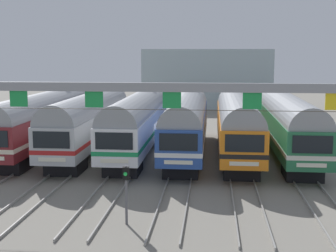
{
  "coord_description": "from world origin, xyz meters",
  "views": [
    {
      "loc": [
        3.92,
        -36.28,
        7.88
      ],
      "look_at": [
        0.47,
        -0.19,
        2.28
      ],
      "focal_mm": 50.43,
      "sensor_mm": 36.0,
      "label": 1
    }
  ],
  "objects_px": {
    "commuter_train_orange": "(237,121)",
    "catenary_gantry": "(133,106)",
    "commuter_train_stainless": "(90,120)",
    "commuter_train_blue": "(187,121)",
    "yard_signal_mast": "(126,184)",
    "commuter_train_maroon": "(43,119)",
    "commuter_train_white": "(138,120)",
    "commuter_train_green": "(288,122)"
  },
  "relations": [
    {
      "from": "catenary_gantry",
      "to": "commuter_train_stainless",
      "type": "bearing_deg",
      "value": 113.25
    },
    {
      "from": "commuter_train_orange",
      "to": "catenary_gantry",
      "type": "height_order",
      "value": "catenary_gantry"
    },
    {
      "from": "commuter_train_stainless",
      "to": "commuter_train_green",
      "type": "distance_m",
      "value": 15.46
    },
    {
      "from": "commuter_train_white",
      "to": "commuter_train_blue",
      "type": "distance_m",
      "value": 3.86
    },
    {
      "from": "commuter_train_maroon",
      "to": "commuter_train_stainless",
      "type": "bearing_deg",
      "value": -0.06
    },
    {
      "from": "commuter_train_stainless",
      "to": "commuter_train_white",
      "type": "height_order",
      "value": "commuter_train_white"
    },
    {
      "from": "commuter_train_orange",
      "to": "catenary_gantry",
      "type": "bearing_deg",
      "value": -113.25
    },
    {
      "from": "commuter_train_stainless",
      "to": "catenary_gantry",
      "type": "height_order",
      "value": "catenary_gantry"
    },
    {
      "from": "commuter_train_blue",
      "to": "catenary_gantry",
      "type": "bearing_deg",
      "value": -98.15
    },
    {
      "from": "yard_signal_mast",
      "to": "catenary_gantry",
      "type": "bearing_deg",
      "value": 90.0
    },
    {
      "from": "commuter_train_orange",
      "to": "commuter_train_green",
      "type": "relative_size",
      "value": 1.0
    },
    {
      "from": "commuter_train_blue",
      "to": "commuter_train_green",
      "type": "xyz_separation_m",
      "value": [
        7.73,
        -0.0,
        -0.0
      ]
    },
    {
      "from": "commuter_train_orange",
      "to": "yard_signal_mast",
      "type": "relative_size",
      "value": 6.47
    },
    {
      "from": "commuter_train_maroon",
      "to": "yard_signal_mast",
      "type": "bearing_deg",
      "value": -58.15
    },
    {
      "from": "commuter_train_white",
      "to": "commuter_train_green",
      "type": "height_order",
      "value": "commuter_train_white"
    },
    {
      "from": "commuter_train_maroon",
      "to": "catenary_gantry",
      "type": "distance_m",
      "value": 16.81
    },
    {
      "from": "commuter_train_stainless",
      "to": "yard_signal_mast",
      "type": "distance_m",
      "value": 16.61
    },
    {
      "from": "commuter_train_white",
      "to": "commuter_train_orange",
      "type": "distance_m",
      "value": 7.73
    },
    {
      "from": "commuter_train_blue",
      "to": "yard_signal_mast",
      "type": "xyz_separation_m",
      "value": [
        -1.93,
        -15.55,
        -0.73
      ]
    },
    {
      "from": "commuter_train_blue",
      "to": "yard_signal_mast",
      "type": "relative_size",
      "value": 6.47
    },
    {
      "from": "commuter_train_green",
      "to": "catenary_gantry",
      "type": "bearing_deg",
      "value": -125.6
    },
    {
      "from": "commuter_train_white",
      "to": "commuter_train_green",
      "type": "distance_m",
      "value": 11.59
    },
    {
      "from": "commuter_train_stainless",
      "to": "catenary_gantry",
      "type": "xyz_separation_m",
      "value": [
        5.8,
        -13.49,
        2.64
      ]
    },
    {
      "from": "yard_signal_mast",
      "to": "commuter_train_orange",
      "type": "bearing_deg",
      "value": 69.55
    },
    {
      "from": "commuter_train_orange",
      "to": "yard_signal_mast",
      "type": "height_order",
      "value": "commuter_train_orange"
    },
    {
      "from": "commuter_train_white",
      "to": "yard_signal_mast",
      "type": "relative_size",
      "value": 6.47
    },
    {
      "from": "commuter_train_stainless",
      "to": "catenary_gantry",
      "type": "distance_m",
      "value": 14.92
    },
    {
      "from": "catenary_gantry",
      "to": "yard_signal_mast",
      "type": "height_order",
      "value": "catenary_gantry"
    },
    {
      "from": "commuter_train_blue",
      "to": "commuter_train_orange",
      "type": "xyz_separation_m",
      "value": [
        3.86,
        -0.0,
        -0.0
      ]
    },
    {
      "from": "commuter_train_maroon",
      "to": "commuter_train_stainless",
      "type": "relative_size",
      "value": 1.0
    },
    {
      "from": "commuter_train_orange",
      "to": "yard_signal_mast",
      "type": "xyz_separation_m",
      "value": [
        -5.8,
        -15.55,
        -0.73
      ]
    },
    {
      "from": "yard_signal_mast",
      "to": "commuter_train_maroon",
      "type": "bearing_deg",
      "value": 121.85
    },
    {
      "from": "commuter_train_white",
      "to": "commuter_train_orange",
      "type": "relative_size",
      "value": 1.0
    },
    {
      "from": "catenary_gantry",
      "to": "yard_signal_mast",
      "type": "relative_size",
      "value": 8.8
    },
    {
      "from": "commuter_train_orange",
      "to": "catenary_gantry",
      "type": "distance_m",
      "value": 14.92
    },
    {
      "from": "commuter_train_orange",
      "to": "catenary_gantry",
      "type": "xyz_separation_m",
      "value": [
        -5.8,
        -13.49,
        2.64
      ]
    },
    {
      "from": "yard_signal_mast",
      "to": "commuter_train_stainless",
      "type": "bearing_deg",
      "value": 110.45
    },
    {
      "from": "yard_signal_mast",
      "to": "commuter_train_white",
      "type": "bearing_deg",
      "value": 97.08
    },
    {
      "from": "commuter_train_orange",
      "to": "commuter_train_stainless",
      "type": "bearing_deg",
      "value": 180.0
    },
    {
      "from": "commuter_train_maroon",
      "to": "commuter_train_orange",
      "type": "height_order",
      "value": "commuter_train_maroon"
    },
    {
      "from": "commuter_train_stainless",
      "to": "commuter_train_orange",
      "type": "xyz_separation_m",
      "value": [
        11.59,
        0.0,
        0.0
      ]
    },
    {
      "from": "catenary_gantry",
      "to": "yard_signal_mast",
      "type": "bearing_deg",
      "value": -90.0
    }
  ]
}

